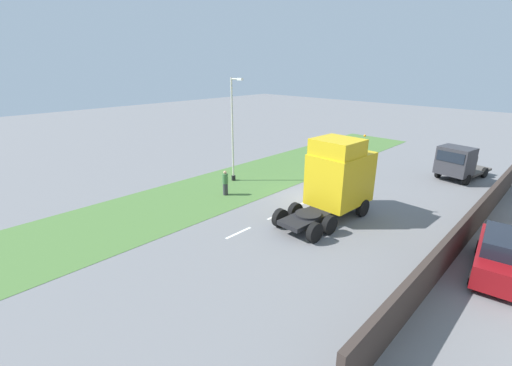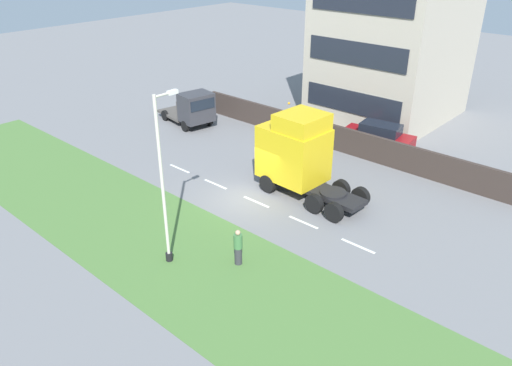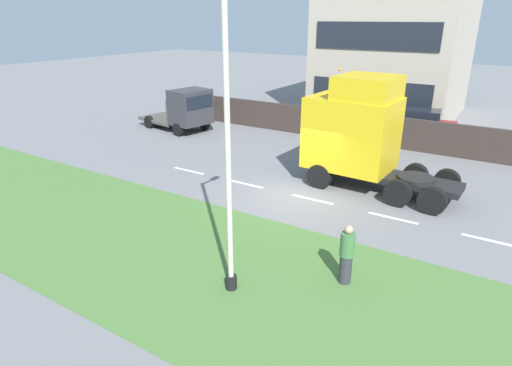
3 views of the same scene
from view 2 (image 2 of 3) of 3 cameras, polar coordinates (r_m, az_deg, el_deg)
ground_plane at (r=27.61m, az=-1.05°, el=-1.70°), size 120.00×120.00×0.00m
grass_verge at (r=24.19m, az=-10.80°, el=-6.72°), size 7.00×44.00×0.01m
lane_markings at (r=27.20m, az=0.04°, el=-2.17°), size 0.16×14.60×0.00m
boundary_wall at (r=33.78m, az=9.40°, el=5.06°), size 0.25×24.00×1.72m
building_block at (r=40.31m, az=15.46°, el=15.47°), size 10.54×8.96×12.83m
lorry_cab at (r=27.42m, az=4.71°, el=3.40°), size 2.96×6.46×4.79m
flatbed_truck at (r=37.71m, az=-7.15°, el=8.42°), size 3.12×5.36×2.67m
parked_car at (r=34.23m, az=13.81°, el=5.07°), size 2.32×4.83×1.91m
lamp_post at (r=21.14m, az=-10.43°, el=-0.70°), size 1.27×0.31×7.66m
pedestrian at (r=21.95m, az=-2.06°, el=-7.38°), size 0.39×0.39×1.74m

